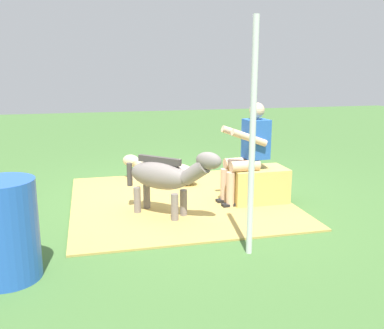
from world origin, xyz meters
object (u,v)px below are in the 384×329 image
at_px(pony_standing, 166,176).
at_px(pony_lying, 166,172).
at_px(water_barrel, 4,230).
at_px(person_seated, 248,149).
at_px(tent_pole_left, 252,141).
at_px(hay_bale, 258,185).

distance_m(pony_standing, pony_lying, 1.55).
xyz_separation_m(pony_standing, pony_lying, (-0.27, -1.49, -0.33)).
bearing_deg(pony_standing, water_barrel, 36.79).
relative_size(person_seated, water_barrel, 1.53).
distance_m(pony_standing, tent_pole_left, 1.51).
bearing_deg(person_seated, water_barrel, 28.10).
xyz_separation_m(pony_lying, water_barrel, (1.91, 2.71, 0.26)).
bearing_deg(tent_pole_left, hay_bale, -115.02).
distance_m(hay_bale, pony_lying, 1.61).
distance_m(hay_bale, tent_pole_left, 1.89).
height_order(pony_lying, tent_pole_left, tent_pole_left).
relative_size(hay_bale, tent_pole_left, 0.33).
bearing_deg(person_seated, pony_standing, 13.01).
relative_size(pony_standing, tent_pole_left, 0.47).
distance_m(pony_lying, tent_pole_left, 2.91).
height_order(pony_standing, pony_lying, pony_standing).
relative_size(hay_bale, pony_standing, 0.70).
xyz_separation_m(pony_standing, water_barrel, (1.63, 1.22, -0.08)).
bearing_deg(hay_bale, tent_pole_left, 64.98).
bearing_deg(hay_bale, water_barrel, 26.91).
relative_size(pony_lying, water_barrel, 1.37).
relative_size(person_seated, pony_lying, 1.11).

